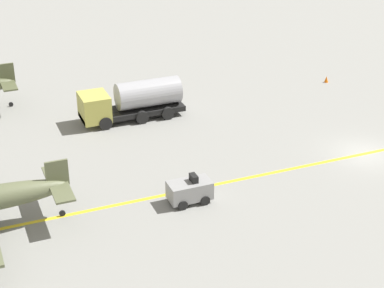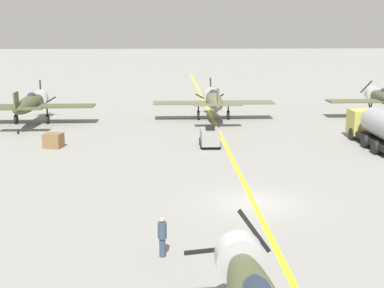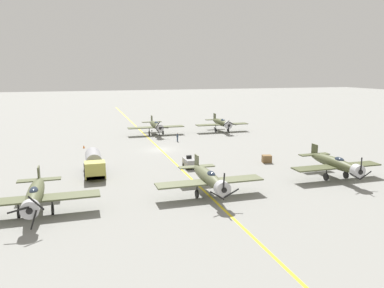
# 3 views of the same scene
# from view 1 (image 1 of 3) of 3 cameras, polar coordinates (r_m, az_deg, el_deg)

# --- Properties ---
(ground_plane) EXTENTS (400.00, 400.00, 0.00)m
(ground_plane) POSITION_cam_1_polar(r_m,az_deg,el_deg) (46.04, 15.08, -0.85)
(ground_plane) COLOR gray
(taxiway_stripe) EXTENTS (0.30, 160.00, 0.01)m
(taxiway_stripe) POSITION_cam_1_polar(r_m,az_deg,el_deg) (46.04, 15.08, -0.84)
(taxiway_stripe) COLOR yellow
(taxiway_stripe) RESTS_ON ground
(fuel_tanker) EXTENTS (2.68, 8.00, 2.98)m
(fuel_tanker) POSITION_cam_1_polar(r_m,az_deg,el_deg) (49.47, -5.40, 3.87)
(fuel_tanker) COLOR black
(fuel_tanker) RESTS_ON ground
(tow_tractor) EXTENTS (1.57, 2.60, 1.79)m
(tow_tractor) POSITION_cam_1_polar(r_m,az_deg,el_deg) (38.56, -0.20, -4.13)
(tow_tractor) COLOR gray
(tow_tractor) RESTS_ON ground
(traffic_cone) EXTENTS (0.36, 0.36, 0.55)m
(traffic_cone) POSITION_cam_1_polar(r_m,az_deg,el_deg) (58.24, 11.86, 5.65)
(traffic_cone) COLOR orange
(traffic_cone) RESTS_ON ground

